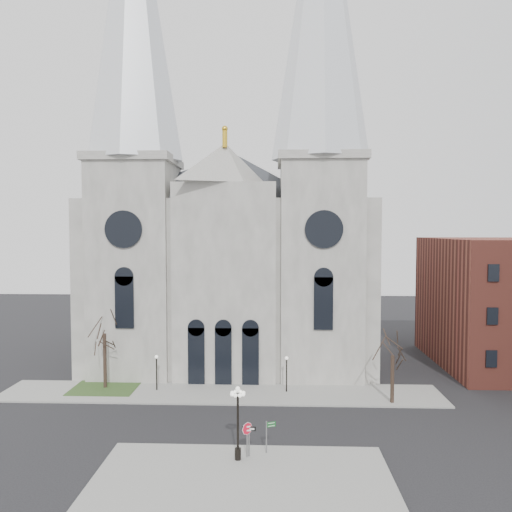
{
  "coord_description": "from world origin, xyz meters",
  "views": [
    {
      "loc": [
        4.93,
        -33.52,
        14.94
      ],
      "look_at": [
        3.33,
        8.0,
        12.76
      ],
      "focal_mm": 35.0,
      "sensor_mm": 36.0,
      "label": 1
    }
  ],
  "objects_px": {
    "one_way_sign": "(249,435)",
    "globe_lamp": "(238,414)",
    "stop_sign": "(247,432)",
    "street_name_sign": "(268,434)"
  },
  "relations": [
    {
      "from": "one_way_sign",
      "to": "globe_lamp",
      "type": "bearing_deg",
      "value": -143.44
    },
    {
      "from": "globe_lamp",
      "to": "stop_sign",
      "type": "bearing_deg",
      "value": 34.21
    },
    {
      "from": "globe_lamp",
      "to": "one_way_sign",
      "type": "xyz_separation_m",
      "value": [
        0.69,
        0.53,
        -1.6
      ]
    },
    {
      "from": "stop_sign",
      "to": "one_way_sign",
      "type": "bearing_deg",
      "value": 30.38
    },
    {
      "from": "one_way_sign",
      "to": "street_name_sign",
      "type": "relative_size",
      "value": 0.98
    },
    {
      "from": "one_way_sign",
      "to": "street_name_sign",
      "type": "bearing_deg",
      "value": 24.11
    },
    {
      "from": "globe_lamp",
      "to": "street_name_sign",
      "type": "xyz_separation_m",
      "value": [
        1.9,
        1.1,
        -1.75
      ]
    },
    {
      "from": "street_name_sign",
      "to": "one_way_sign",
      "type": "bearing_deg",
      "value": -176.96
    },
    {
      "from": "one_way_sign",
      "to": "street_name_sign",
      "type": "xyz_separation_m",
      "value": [
        1.2,
        0.56,
        -0.15
      ]
    },
    {
      "from": "globe_lamp",
      "to": "one_way_sign",
      "type": "relative_size",
      "value": 2.31
    }
  ]
}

